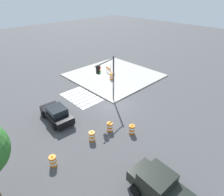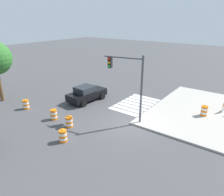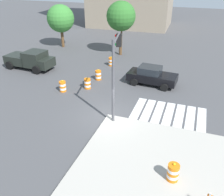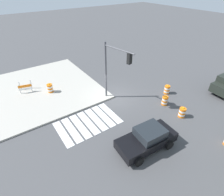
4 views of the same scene
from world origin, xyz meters
TOP-DOWN VIEW (x-y plane):
  - ground_plane at (0.00, 0.00)m, footprint 120.00×120.00m
  - crosswalk_stripes at (4.00, 1.80)m, footprint 5.10×3.20m
  - sports_car at (1.76, 6.43)m, footprint 4.42×2.37m
  - pickup_truck at (-10.69, 6.05)m, footprint 5.25×2.56m
  - traffic_barrel_near_corner at (-3.12, 5.75)m, footprint 0.56×0.56m
  - traffic_barrel_crosswalk_end at (-3.25, 9.70)m, footprint 0.56×0.56m
  - traffic_barrel_median_near at (-3.26, 3.68)m, footprint 0.56×0.56m
  - traffic_barrel_median_far at (-4.99, 2.44)m, footprint 0.56×0.56m
  - traffic_barrel_on_sidewalk at (5.02, -4.54)m, footprint 0.56×0.56m
  - traffic_light_pole at (0.37, 0.51)m, footprint 0.90×3.24m
  - street_tree_streetside_near at (-3.50, 13.68)m, footprint 3.33×3.33m
  - street_tree_streetside_mid at (-11.78, 14.33)m, footprint 3.45×3.45m

SIDE VIEW (x-z plane):
  - ground_plane at x=0.00m, z-range 0.00..0.00m
  - crosswalk_stripes at x=4.00m, z-range 0.00..0.02m
  - traffic_barrel_near_corner at x=-3.12m, z-range -0.06..0.96m
  - traffic_barrel_crosswalk_end at x=-3.25m, z-range -0.06..0.96m
  - traffic_barrel_median_near at x=-3.26m, z-range -0.06..0.96m
  - traffic_barrel_median_far at x=-4.99m, z-range -0.06..0.96m
  - traffic_barrel_on_sidewalk at x=5.02m, z-range 0.09..1.11m
  - sports_car at x=1.76m, z-range 0.00..1.63m
  - pickup_truck at x=-10.69m, z-range 0.01..1.93m
  - street_tree_streetside_mid at x=-11.78m, z-range 0.95..6.35m
  - traffic_light_pole at x=0.37m, z-range 1.16..6.66m
  - street_tree_streetside_near at x=-3.50m, z-range 1.38..7.56m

